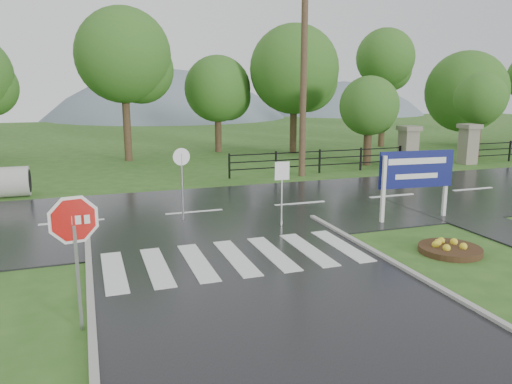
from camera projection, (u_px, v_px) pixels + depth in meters
name	position (u px, v px, depth m)	size (l,w,h in m)	color
ground	(326.00, 359.00, 8.06)	(120.00, 120.00, 0.00)	#315D1F
main_road	(194.00, 213.00, 17.30)	(90.00, 8.00, 0.04)	black
crosswalk	(236.00, 257.00, 12.67)	(6.50, 2.80, 0.02)	silver
pillar_west	(408.00, 146.00, 26.76)	(1.00, 1.00, 2.24)	gray
pillar_east	(468.00, 143.00, 28.04)	(1.00, 1.00, 2.24)	gray
fence_west	(320.00, 159.00, 25.18)	(9.58, 0.08, 1.20)	black
hills	(140.00, 225.00, 72.49)	(102.00, 48.00, 48.00)	slate
treeline	(162.00, 158.00, 30.56)	(83.20, 5.20, 10.00)	#2B5D1D
stop_sign	(75.00, 232.00, 8.67)	(1.16, 0.24, 2.65)	#939399
estate_billboard	(416.00, 173.00, 16.11)	(2.62, 0.28, 2.29)	silver
flower_bed	(450.00, 248.00, 13.19)	(1.63, 1.63, 0.33)	#332111
reg_sign_small	(282.00, 181.00, 15.25)	(0.46, 0.07, 2.08)	#939399
reg_sign_round	(182.00, 176.00, 15.99)	(0.56, 0.10, 2.40)	#939399
utility_pole_east	(304.00, 77.00, 23.49)	(1.59, 0.64, 9.29)	#473523
entrance_tree_left	(369.00, 106.00, 27.21)	(3.23, 3.23, 4.89)	#3D2B1C
entrance_tree_right	(480.00, 99.00, 29.55)	(3.04, 3.04, 5.12)	#3D2B1C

